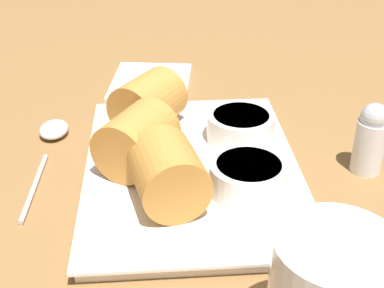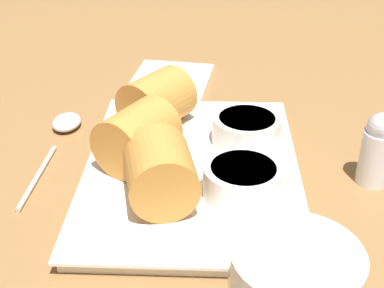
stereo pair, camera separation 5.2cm
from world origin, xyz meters
The scene contains 10 objects.
table_surface centered at (0.00, 0.00, 1.00)cm, with size 180.00×140.00×2.00cm.
serving_plate centered at (2.15, 1.40, 2.76)cm, with size 28.80×21.07×1.50cm.
roll_front_left centered at (1.63, -3.66, 6.53)cm, with size 9.05×8.76×6.06cm.
roll_front_right centered at (-6.39, -2.52, 6.53)cm, with size 9.14×8.93×6.06cm.
roll_back_left centered at (7.55, -1.24, 6.53)cm, with size 8.50×7.42×6.06cm.
dipping_bowl_near centered at (6.87, 6.18, 5.11)cm, with size 7.22×7.22×2.96cm.
dipping_bowl_far centered at (-2.61, 6.96, 5.11)cm, with size 7.22×7.22×2.96cm.
spoon centered at (-6.39, -13.75, 2.68)cm, with size 18.38×3.43×1.47cm.
napkin centered at (-21.04, -2.51, 2.30)cm, with size 13.57×12.00×0.60cm.
salt_shaker centered at (2.14, 19.25, 5.78)cm, with size 3.11×3.11×7.57cm.
Camera 1 is at (46.66, -1.97, 32.41)cm, focal length 50.00 mm.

